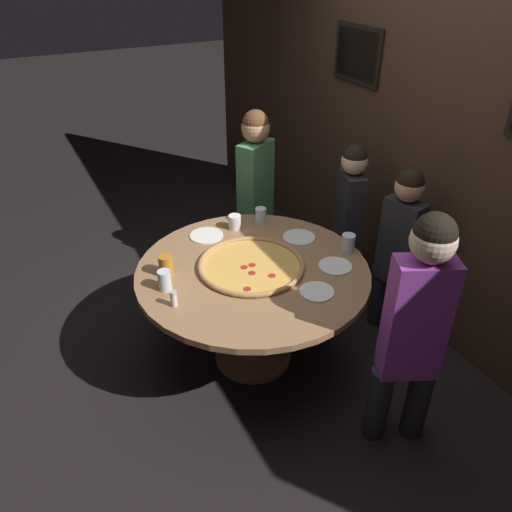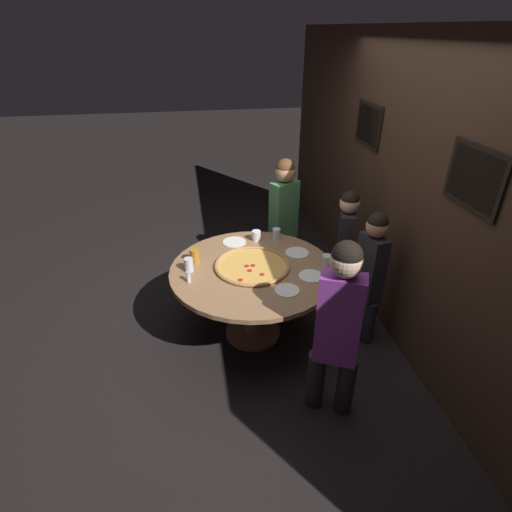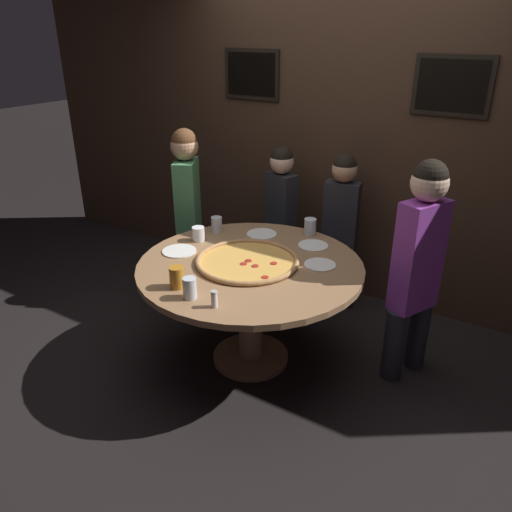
% 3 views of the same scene
% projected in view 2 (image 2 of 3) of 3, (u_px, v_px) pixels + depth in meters
% --- Properties ---
extents(ground_plane, '(24.00, 24.00, 0.00)m').
position_uv_depth(ground_plane, '(253.00, 333.00, 3.86)').
color(ground_plane, black).
extents(back_wall, '(6.40, 0.08, 2.60)m').
position_uv_depth(back_wall, '(405.00, 198.00, 3.41)').
color(back_wall, '#3D281C').
rests_on(back_wall, ground_plane).
extents(dining_table, '(1.45, 1.45, 0.74)m').
position_uv_depth(dining_table, '(253.00, 282.00, 3.56)').
color(dining_table, '#936B47').
rests_on(dining_table, ground_plane).
extents(giant_pizza, '(0.67, 0.67, 0.03)m').
position_uv_depth(giant_pizza, '(252.00, 265.00, 3.50)').
color(giant_pizza, '#E5A84C').
rests_on(giant_pizza, dining_table).
extents(drink_cup_by_shaker, '(0.09, 0.09, 0.12)m').
position_uv_depth(drink_cup_by_shaker, '(327.00, 262.00, 3.46)').
color(drink_cup_by_shaker, silver).
rests_on(drink_cup_by_shaker, dining_table).
extents(drink_cup_beside_pizza, '(0.08, 0.08, 0.12)m').
position_uv_depth(drink_cup_beside_pizza, '(276.00, 234.00, 3.93)').
color(drink_cup_beside_pizza, silver).
rests_on(drink_cup_beside_pizza, dining_table).
extents(drink_cup_far_right, '(0.09, 0.09, 0.13)m').
position_uv_depth(drink_cup_far_right, '(195.00, 256.00, 3.54)').
color(drink_cup_far_right, '#BC7A23').
rests_on(drink_cup_far_right, dining_table).
extents(drink_cup_near_right, '(0.09, 0.09, 0.10)m').
position_uv_depth(drink_cup_near_right, '(256.00, 236.00, 3.92)').
color(drink_cup_near_right, white).
rests_on(drink_cup_near_right, dining_table).
extents(drink_cup_near_left, '(0.08, 0.08, 0.12)m').
position_uv_depth(drink_cup_near_left, '(189.00, 265.00, 3.42)').
color(drink_cup_near_left, silver).
rests_on(drink_cup_near_left, dining_table).
extents(white_plate_far_back, '(0.20, 0.20, 0.01)m').
position_uv_depth(white_plate_far_back, '(287.00, 290.00, 3.19)').
color(white_plate_far_back, white).
rests_on(white_plate_far_back, dining_table).
extents(white_plate_near_front, '(0.23, 0.23, 0.01)m').
position_uv_depth(white_plate_near_front, '(234.00, 242.00, 3.90)').
color(white_plate_near_front, white).
rests_on(white_plate_near_front, dining_table).
extents(white_plate_beside_cup, '(0.22, 0.22, 0.01)m').
position_uv_depth(white_plate_beside_cup, '(297.00, 253.00, 3.72)').
color(white_plate_beside_cup, white).
rests_on(white_plate_beside_cup, dining_table).
extents(white_plate_left_side, '(0.21, 0.21, 0.01)m').
position_uv_depth(white_plate_left_side, '(311.00, 276.00, 3.37)').
color(white_plate_left_side, white).
rests_on(white_plate_left_side, dining_table).
extents(condiment_shaker, '(0.04, 0.04, 0.10)m').
position_uv_depth(condiment_shaker, '(188.00, 277.00, 3.27)').
color(condiment_shaker, silver).
rests_on(condiment_shaker, dining_table).
extents(diner_far_right, '(0.28, 0.37, 1.43)m').
position_uv_depth(diner_far_right, '(284.00, 215.00, 4.30)').
color(diner_far_right, '#232328').
rests_on(diner_far_right, ground_plane).
extents(diner_side_left, '(0.33, 0.19, 1.27)m').
position_uv_depth(diner_side_left, '(370.00, 270.00, 3.49)').
color(diner_side_left, '#232328').
rests_on(diner_side_left, ground_plane).
extents(diner_far_left, '(0.27, 0.38, 1.45)m').
position_uv_depth(diner_far_left, '(338.00, 323.00, 2.72)').
color(diner_far_left, '#232328').
rests_on(diner_far_left, ground_plane).
extents(diner_centre_back, '(0.33, 0.22, 1.27)m').
position_uv_depth(diner_centre_back, '(345.00, 244.00, 3.93)').
color(diner_centre_back, '#232328').
rests_on(diner_centre_back, ground_plane).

